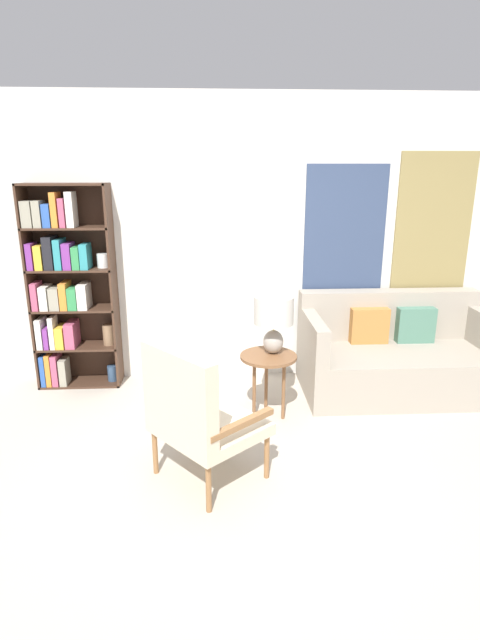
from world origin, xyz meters
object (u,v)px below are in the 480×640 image
object	(u,v)px
bookshelf	(66,288)
side_table	(268,363)
table_lamp	(274,316)
couch	(395,356)
armchair	(195,411)

from	to	relation	value
bookshelf	side_table	xyz separation A→B (m)	(1.82, -0.76, -0.48)
side_table	table_lamp	world-z (taller)	table_lamp
couch	table_lamp	xyz separation A→B (m)	(-1.22, -0.42, 0.54)
couch	armchair	bearing A→B (deg)	-142.41
side_table	bookshelf	bearing A→B (deg)	157.36
bookshelf	armchair	world-z (taller)	bookshelf
couch	side_table	xyz separation A→B (m)	(-1.26, -0.48, 0.15)
armchair	couch	distance (m)	2.33
bookshelf	side_table	size ratio (longest dim) A/B	3.49
couch	table_lamp	world-z (taller)	table_lamp
table_lamp	armchair	bearing A→B (deg)	-122.19
side_table	armchair	bearing A→B (deg)	-121.71
bookshelf	armchair	size ratio (longest dim) A/B	1.97
armchair	side_table	distance (m)	1.11
bookshelf	table_lamp	distance (m)	2.00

